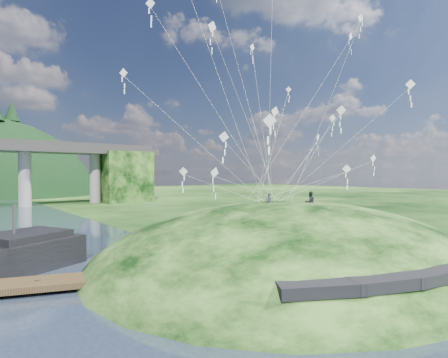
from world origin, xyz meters
TOP-DOWN VIEW (x-y plane):
  - ground at (0.00, 0.00)m, footprint 320.00×320.00m
  - grass_hill at (8.00, 2.00)m, footprint 36.00×32.00m
  - footpath at (7.46, -9.74)m, footprint 22.29×5.84m
  - wooden_dock at (-7.67, 5.20)m, footprint 15.84×8.13m
  - kite_flyers at (9.08, 1.44)m, footprint 3.74×3.13m
  - kite_swarm at (7.82, 3.49)m, footprint 20.90×16.61m

SIDE VIEW (x-z plane):
  - grass_hill at x=8.00m, z-range -8.00..5.00m
  - ground at x=0.00m, z-range 0.00..0.00m
  - wooden_dock at x=-7.67m, z-range -0.07..1.08m
  - footpath at x=7.46m, z-range 1.67..2.50m
  - kite_flyers at x=9.08m, z-range 4.92..6.84m
  - kite_swarm at x=7.82m, z-range 4.20..25.92m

